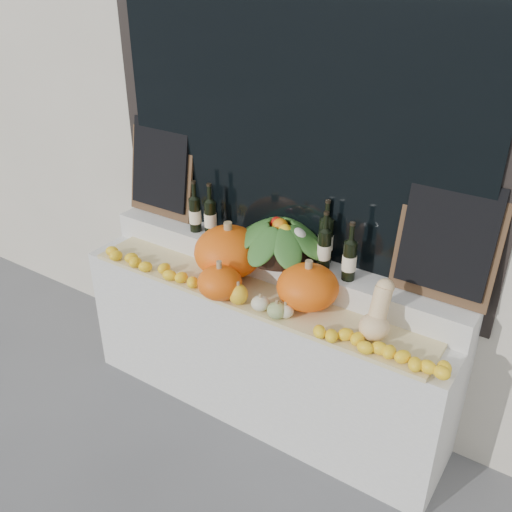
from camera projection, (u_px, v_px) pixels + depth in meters
storefront_facade at (336, 19)px, 3.14m from camera, size 7.00×0.94×4.50m
display_sill at (263, 349)px, 3.48m from camera, size 2.30×0.55×0.88m
rear_tier at (277, 265)px, 3.34m from camera, size 2.30×0.25×0.16m
straw_bedding at (251, 295)px, 3.17m from camera, size 2.10×0.32×0.02m
pumpkin_left at (229, 252)px, 3.28m from camera, size 0.50×0.50×0.29m
pumpkin_right at (308, 287)px, 3.00m from camera, size 0.35×0.35×0.24m
pumpkin_center at (220, 283)px, 3.09m from camera, size 0.28×0.28×0.18m
butternut_squash at (377, 315)px, 2.76m from camera, size 0.15×0.21×0.29m
decorative_gourds at (251, 299)px, 3.03m from camera, size 0.52×0.13×0.14m
lemon_heap at (240, 298)px, 3.07m from camera, size 2.20×0.16×0.06m
produce_bowl at (280, 237)px, 3.22m from camera, size 0.60×0.60×0.24m
wine_bottle_far_left at (195, 214)px, 3.50m from camera, size 0.08×0.08×0.33m
wine_bottle_near_left at (210, 217)px, 3.45m from camera, size 0.08×0.08×0.33m
wine_bottle_tall at (326, 240)px, 3.15m from camera, size 0.08×0.08×0.37m
wine_bottle_near_right at (324, 249)px, 3.09m from camera, size 0.08×0.08×0.34m
wine_bottle_far_right at (349, 260)px, 2.99m from camera, size 0.08×0.08×0.33m
chalkboard_left at (161, 167)px, 3.64m from camera, size 0.50×0.14×0.61m
chalkboard_right at (448, 239)px, 2.75m from camera, size 0.50×0.14×0.61m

